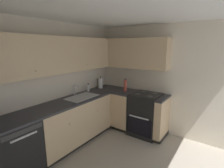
{
  "coord_description": "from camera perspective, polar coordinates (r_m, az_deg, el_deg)",
  "views": [
    {
      "loc": [
        -1.73,
        -1.17,
        1.94
      ],
      "look_at": [
        0.98,
        0.74,
        1.2
      ],
      "focal_mm": 27.21,
      "sensor_mm": 36.0,
      "label": 1
    }
  ],
  "objects": [
    {
      "name": "wall_back",
      "position": [
        3.36,
        -22.39,
        -1.13
      ],
      "size": [
        3.87,
        0.05,
        2.4
      ],
      "primitive_type": "cube",
      "color": "beige",
      "rests_on": "ground_plane"
    },
    {
      "name": "wall_right",
      "position": [
        3.9,
        16.93,
        1.05
      ],
      "size": [
        0.05,
        3.27,
        2.4
      ],
      "primitive_type": "cube",
      "color": "beige",
      "rests_on": "ground_plane"
    },
    {
      "name": "ceiling",
      "position": [
        2.15,
        1.08,
        25.58
      ],
      "size": [
        3.87,
        3.27,
        0.05
      ],
      "primitive_type": "cube",
      "color": "white"
    },
    {
      "name": "dishwasher",
      "position": [
        3.05,
        -29.69,
        -18.65
      ],
      "size": [
        0.6,
        0.63,
        0.88
      ],
      "color": "black",
      "rests_on": "ground_plane"
    },
    {
      "name": "lower_cabinets_back",
      "position": [
        3.6,
        -12.62,
        -12.28
      ],
      "size": [
        1.7,
        0.62,
        0.88
      ],
      "color": "tan",
      "rests_on": "ground_plane"
    },
    {
      "name": "countertop_back",
      "position": [
        3.44,
        -12.98,
        -5.4
      ],
      "size": [
        2.91,
        0.6,
        0.03
      ],
      "primitive_type": "cube",
      "color": "#2D2D33",
      "rests_on": "lower_cabinets_back"
    },
    {
      "name": "lower_cabinets_right",
      "position": [
        4.02,
        7.36,
        -9.37
      ],
      "size": [
        0.62,
        1.19,
        0.88
      ],
      "color": "tan",
      "rests_on": "ground_plane"
    },
    {
      "name": "countertop_right",
      "position": [
        3.87,
        7.53,
        -3.13
      ],
      "size": [
        0.6,
        1.19,
        0.03
      ],
      "color": "#2D2D33",
      "rests_on": "lower_cabinets_right"
    },
    {
      "name": "oven_range",
      "position": [
        3.92,
        11.23,
        -9.81
      ],
      "size": [
        0.68,
        0.62,
        1.07
      ],
      "color": "black",
      "rests_on": "ground_plane"
    },
    {
      "name": "upper_cabinets_back",
      "position": [
        3.29,
        -17.51,
        9.29
      ],
      "size": [
        2.59,
        0.34,
        0.66
      ],
      "color": "tan"
    },
    {
      "name": "upper_cabinets_right",
      "position": [
        3.95,
        6.42,
        10.23
      ],
      "size": [
        0.32,
        1.72,
        0.66
      ],
      "color": "tan"
    },
    {
      "name": "sink",
      "position": [
        3.57,
        -9.98,
        -4.98
      ],
      "size": [
        0.66,
        0.4,
        0.1
      ],
      "color": "#B7B7BC",
      "rests_on": "countertop_back"
    },
    {
      "name": "faucet",
      "position": [
        3.67,
        -12.34,
        -1.73
      ],
      "size": [
        0.07,
        0.16,
        0.23
      ],
      "color": "silver",
      "rests_on": "countertop_back"
    },
    {
      "name": "soap_bottle",
      "position": [
        3.96,
        -7.99,
        -1.28
      ],
      "size": [
        0.06,
        0.06,
        0.19
      ],
      "color": "silver",
      "rests_on": "countertop_back"
    },
    {
      "name": "paper_towel_roll",
      "position": [
        4.25,
        -3.89,
        0.31
      ],
      "size": [
        0.11,
        0.11,
        0.31
      ],
      "color": "white",
      "rests_on": "countertop_back"
    },
    {
      "name": "oil_bottle",
      "position": [
        3.95,
        4.5,
        -0.43
      ],
      "size": [
        0.07,
        0.07,
        0.29
      ],
      "color": "#BF4C3F",
      "rests_on": "countertop_right"
    }
  ]
}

